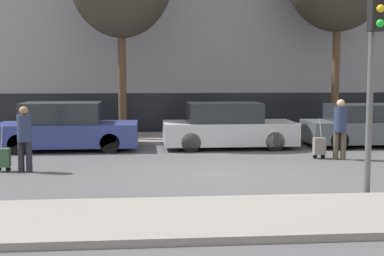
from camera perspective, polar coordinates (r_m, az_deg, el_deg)
The scene contains 13 objects.
ground_plane at distance 12.53m, azimuth 3.56°, elevation -5.14°, with size 80.00×80.00×0.00m, color #4C4C4F.
sidewalk_near at distance 8.93m, azimuth 7.30°, elevation -9.31°, with size 28.00×2.50×0.12m.
sidewalk_far at distance 19.39m, azimuth 0.38°, elevation -1.04°, with size 28.00×3.00×0.12m.
building_facade at distance 23.02m, azimuth -0.51°, elevation 13.48°, with size 28.00×2.82×10.91m.
parked_car_0 at distance 17.12m, azimuth -13.28°, elevation 0.00°, with size 4.33×1.85×1.49m.
parked_car_1 at distance 17.14m, azimuth 3.80°, elevation 0.11°, with size 4.18×1.83×1.45m.
parked_car_2 at distance 18.46m, azimuth 18.23°, elevation 0.15°, with size 4.17×1.71×1.38m.
pedestrian_left at distance 13.51m, azimuth -17.45°, elevation -0.72°, with size 0.35×0.34×1.60m.
trolley_left at distance 13.80m, azimuth -19.50°, elevation -3.01°, with size 0.34×0.29×1.11m.
pedestrian_right at distance 15.32m, azimuth 15.52°, elevation 0.26°, with size 0.34×0.34×1.68m.
trolley_right at distance 15.40m, azimuth 13.42°, elevation -1.90°, with size 0.34×0.29×1.13m.
traffic_light at distance 10.73m, azimuth 18.83°, elevation 7.85°, with size 0.28×0.47×3.97m.
parked_bicycle at distance 19.49m, azimuth 1.47°, elevation 0.27°, with size 1.77×0.06×0.96m.
Camera 1 is at (-1.90, -12.15, 2.39)m, focal length 50.00 mm.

